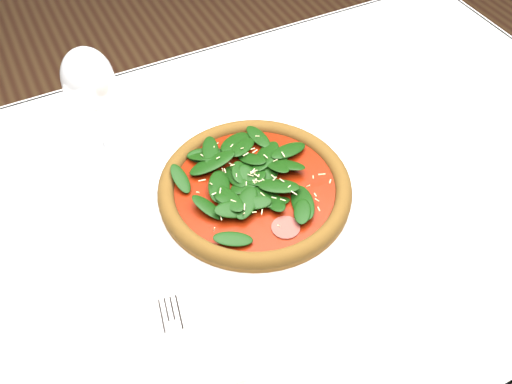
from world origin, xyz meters
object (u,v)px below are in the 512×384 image
napkin (183,374)px  pizza (255,186)px  wine_glass (89,82)px  plate (255,195)px

napkin → pizza: bearing=46.6°
pizza → wine_glass: (-0.17, 0.21, 0.11)m
wine_glass → napkin: bearing=-94.4°
wine_glass → napkin: (-0.03, -0.43, -0.13)m
pizza → wine_glass: bearing=129.0°
wine_glass → napkin: wine_glass is taller
pizza → napkin: size_ratio=2.33×
plate → wine_glass: 0.30m
wine_glass → napkin: 0.45m
wine_glass → pizza: bearing=-51.0°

